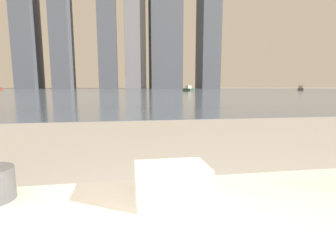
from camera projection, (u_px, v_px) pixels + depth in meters
The scene contains 9 objects.
towel_stack at pixel (171, 183), 0.86m from camera, with size 0.23×0.16×0.12m.
harbor_water at pixel (125, 90), 60.67m from camera, with size 180.00×110.00×0.01m.
harbor_boat_1 at pixel (300, 89), 59.08m from camera, with size 2.45×3.05×1.11m.
harbor_boat_2 at pixel (188, 89), 50.56m from camera, with size 1.75×3.06×1.09m.
skyline_tower_0 at pixel (27, 38), 105.95m from camera, with size 7.78×13.75×40.51m.
skyline_tower_1 at pixel (61, 29), 107.58m from camera, with size 7.30×12.86×48.24m.
skyline_tower_3 at pixel (135, 31), 112.46m from camera, with size 8.80×6.86×48.74m.
skyline_tower_4 at pixel (165, 14), 113.52m from camera, with size 13.56×12.23×63.55m.
skyline_tower_5 at pixel (209, 16), 116.73m from camera, with size 8.26×12.22×63.80m.
Camera 1 is at (-0.20, -0.05, 0.93)m, focal length 28.00 mm.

